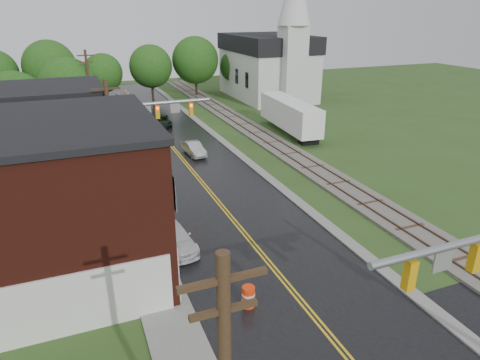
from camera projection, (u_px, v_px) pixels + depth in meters
main_road at (184, 162)px, 39.37m from camera, size 10.00×90.00×0.02m
curb_right at (222, 141)px, 45.53m from camera, size 0.80×70.00×0.12m
sidewalk_left at (123, 192)px, 32.93m from camera, size 2.40×50.00×0.12m
brick_building at (9, 209)px, 20.60m from camera, size 14.30×10.30×8.30m
yellow_house at (49, 156)px, 30.94m from camera, size 8.00×7.00×6.40m
darkred_building at (64, 136)px, 39.41m from camera, size 7.00×6.00×4.40m
church at (271, 60)px, 64.50m from camera, size 10.40×18.40×20.00m
railroad at (261, 135)px, 47.07m from camera, size 3.20×80.00×0.30m
traffic_signal_far at (148, 119)px, 33.73m from camera, size 7.34×0.43×7.20m
utility_pole_b at (113, 145)px, 28.37m from camera, size 1.80×0.28×9.00m
utility_pole_c at (90, 90)px, 47.32m from camera, size 1.80×0.28×9.00m
tree_left_c at (17, 104)px, 41.44m from camera, size 6.00×6.00×7.65m
tree_left_e at (70, 87)px, 48.21m from camera, size 6.40×6.40×8.16m
suv_dark at (162, 121)px, 50.97m from camera, size 2.30×4.51×1.22m
sedan_silver at (194, 149)px, 40.89m from camera, size 1.61×3.85×1.24m
pickup_white at (173, 237)px, 25.03m from camera, size 2.35×4.75×1.33m
semi_trailer at (290, 114)px, 47.36m from camera, size 3.25×11.68×3.69m
construction_barrel at (248, 297)px, 20.09m from camera, size 0.77×0.77×1.09m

